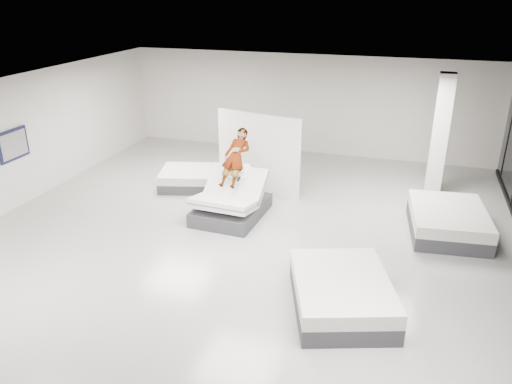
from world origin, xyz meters
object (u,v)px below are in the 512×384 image
Objects in this scene: wall_poster at (13,145)px; person at (236,166)px; divider_panel at (258,154)px; column at (440,135)px; flat_bed_right_far at (448,221)px; flat_bed_left_far at (194,178)px; flat_bed_right_near at (341,293)px; hero_bed at (231,203)px; remote at (239,179)px.

person is at bearing 13.27° from wall_poster.
divider_panel is 4.73m from column.
flat_bed_right_far reaches higher than flat_bed_left_far.
flat_bed_right_near is 2.65× the size of wall_poster.
wall_poster is (-5.30, -1.25, 0.42)m from person.
column is (6.31, 1.55, 1.36)m from flat_bed_left_far.
flat_bed_left_far is at bearing 147.69° from person.
person reaches higher than flat_bed_right_near.
column is at bearing 33.88° from person.
flat_bed_left_far is at bearing -163.74° from divider_panel.
flat_bed_right_far is (4.78, -1.03, -0.79)m from divider_panel.
person is 0.61× the size of flat_bed_right_near.
flat_bed_left_far is 0.64× the size of column.
flat_bed_right_near is (2.93, -4.59, -0.79)m from divider_panel.
person is 5.40m from column.
hero_bed is at bearing -90.00° from person.
divider_panel is 2.50× the size of wall_poster.
flat_bed_left_far is 6.64m from column.
flat_bed_right_near is at bearing -43.17° from person.
person is 0.68× the size of flat_bed_right_far.
person reaches higher than remote.
column reaches higher than hero_bed.
flat_bed_right_near is 6.31m from column.
remote is 5.44m from column.
column reaches higher than person.
hero_bed is at bearing -42.40° from flat_bed_left_far.
hero_bed reaches higher than flat_bed_right_far.
hero_bed is 1.84m from divider_panel.
column is (4.65, 3.07, 1.23)m from hero_bed.
hero_bed is at bearing -146.54° from column.
wall_poster is at bearing -143.28° from divider_panel.
wall_poster is at bearing -167.65° from remote.
flat_bed_right_far is 6.66m from flat_bed_left_far.
hero_bed is at bearing -84.26° from divider_panel.
column reaches higher than flat_bed_right_near.
divider_panel reaches higher than flat_bed_right_near.
remote is 0.06× the size of flat_bed_right_far.
hero_bed is 2.26m from flat_bed_left_far.
remote is 5.61m from wall_poster.
column is at bearing 75.38° from flat_bed_right_near.
column reaches higher than flat_bed_left_far.
remote is 0.06× the size of divider_panel.
divider_panel is (-0.06, 1.73, 0.06)m from remote.
hero_bed is 0.88m from person.
flat_bed_right_far is 0.90× the size of flat_bed_right_near.
divider_panel reaches higher than flat_bed_right_far.
hero_bed is 5.70m from column.
divider_panel is 6.06m from wall_poster.
remote is at bearing -144.92° from column.
divider_panel is 2.01m from flat_bed_left_far.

